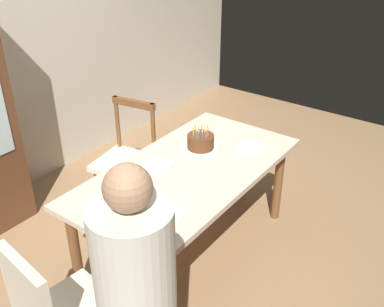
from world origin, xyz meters
The scene contains 11 objects.
ground centered at (0.00, 0.00, 0.00)m, with size 6.40×6.40×0.00m, color #93704C.
back_wall centered at (0.00, 1.85, 1.30)m, with size 6.40×0.10×2.60m, color beige.
dining_table centered at (0.00, 0.00, 0.65)m, with size 1.75×0.90×0.74m.
birthday_cake centered at (0.29, 0.10, 0.79)m, with size 0.28×0.28×0.18m.
plate_near_celebrant centered at (-0.48, -0.20, 0.74)m, with size 0.22×0.22×0.01m, color silver.
plate_far_side centered at (-0.09, 0.20, 0.74)m, with size 0.22×0.22×0.01m, color silver.
plate_near_guest centered at (0.53, -0.20, 0.74)m, with size 0.22×0.22×0.01m, color silver.
fork_near_celebrant centered at (-0.64, -0.21, 0.74)m, with size 0.18×0.02×0.01m, color silver.
fork_far_side centered at (-0.25, 0.22, 0.74)m, with size 0.18×0.02×0.01m, color silver.
fork_near_guest centered at (0.37, -0.20, 0.74)m, with size 0.18×0.02×0.01m, color silver.
chair_spindle_back centered at (0.16, 0.78, 0.46)m, with size 0.51×0.51×0.95m.
Camera 1 is at (-2.12, -1.59, 2.34)m, focal length 41.34 mm.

